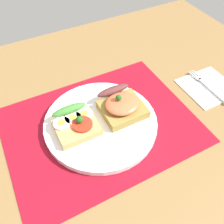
# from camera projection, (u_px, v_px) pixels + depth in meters

# --- Properties ---
(ground_plane) EXTENTS (1.20, 0.90, 0.03)m
(ground_plane) POSITION_uv_depth(u_px,v_px,m) (101.00, 130.00, 0.59)
(ground_plane) COLOR olive
(placemat) EXTENTS (0.44, 0.33, 0.00)m
(placemat) POSITION_uv_depth(u_px,v_px,m) (101.00, 125.00, 0.57)
(placemat) COLOR maroon
(placemat) RESTS_ON ground_plane
(plate) EXTENTS (0.26, 0.26, 0.02)m
(plate) POSITION_uv_depth(u_px,v_px,m) (101.00, 123.00, 0.57)
(plate) COLOR white
(plate) RESTS_ON placemat
(sandwich_egg_tomato) EXTENTS (0.09, 0.09, 0.04)m
(sandwich_egg_tomato) POSITION_uv_depth(u_px,v_px,m) (76.00, 123.00, 0.54)
(sandwich_egg_tomato) COLOR tan
(sandwich_egg_tomato) RESTS_ON plate
(sandwich_salmon) EXTENTS (0.10, 0.10, 0.05)m
(sandwich_salmon) POSITION_uv_depth(u_px,v_px,m) (121.00, 105.00, 0.57)
(sandwich_salmon) COLOR olive
(sandwich_salmon) RESTS_ON plate
(napkin) EXTENTS (0.13, 0.13, 0.01)m
(napkin) POSITION_uv_depth(u_px,v_px,m) (208.00, 86.00, 0.66)
(napkin) COLOR white
(napkin) RESTS_ON ground_plane
(fork) EXTENTS (0.02, 0.14, 0.00)m
(fork) POSITION_uv_depth(u_px,v_px,m) (207.00, 85.00, 0.66)
(fork) COLOR #B7B7BC
(fork) RESTS_ON napkin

